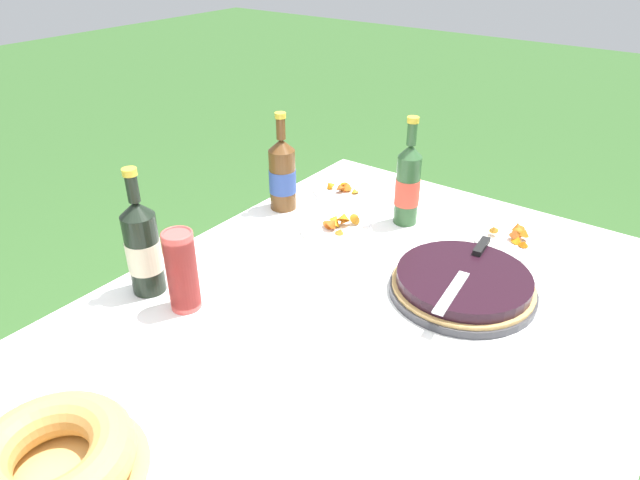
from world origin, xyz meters
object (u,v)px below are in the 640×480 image
object	(u,v)px
berry_tart	(463,284)
snack_plate_left	(337,226)
bundt_cake	(52,459)
cider_bottle_amber	(282,174)
serving_knife	(468,266)
cup_stack	(182,271)
snack_plate_near	(344,190)
juice_bottle_red	(143,247)
cider_bottle_green	(408,184)
snack_plate_right	(517,240)

from	to	relation	value
berry_tart	snack_plate_left	distance (m)	0.45
bundt_cake	cider_bottle_amber	bearing A→B (deg)	18.78
serving_knife	cup_stack	distance (m)	0.69
serving_knife	snack_plate_near	size ratio (longest dim) A/B	1.73
snack_plate_near	cup_stack	bearing A→B (deg)	-175.55
juice_bottle_red	cider_bottle_green	bearing A→B (deg)	-25.70
bundt_cake	cider_bottle_green	bearing A→B (deg)	-1.06
cider_bottle_amber	snack_plate_right	world-z (taller)	cider_bottle_amber
bundt_cake	cider_bottle_green	xyz separation A→B (m)	(1.14, -0.02, 0.08)
cider_bottle_green	snack_plate_left	size ratio (longest dim) A/B	1.51
bundt_cake	snack_plate_left	xyz separation A→B (m)	(0.98, 0.12, -0.03)
cup_stack	snack_plate_left	world-z (taller)	cup_stack
cup_stack	cider_bottle_green	world-z (taller)	cider_bottle_green
snack_plate_right	berry_tart	bearing A→B (deg)	176.09
bundt_cake	snack_plate_left	size ratio (longest dim) A/B	1.38
juice_bottle_red	snack_plate_left	bearing A→B (deg)	-20.07
bundt_cake	juice_bottle_red	world-z (taller)	juice_bottle_red
serving_knife	snack_plate_right	xyz separation A→B (m)	(0.29, -0.03, -0.05)
cider_bottle_green	snack_plate_near	distance (m)	0.30
juice_bottle_red	berry_tart	bearing A→B (deg)	-54.87
cider_bottle_green	snack_plate_near	world-z (taller)	cider_bottle_green
bundt_cake	cider_bottle_green	world-z (taller)	cider_bottle_green
cider_bottle_green	cider_bottle_amber	bearing A→B (deg)	111.56
cup_stack	cider_bottle_amber	xyz separation A→B (m)	(0.55, 0.15, 0.01)
juice_bottle_red	cup_stack	bearing A→B (deg)	-87.53
bundt_cake	snack_plate_near	distance (m)	1.23
bundt_cake	snack_plate_near	world-z (taller)	bundt_cake
serving_knife	cider_bottle_green	xyz separation A→B (m)	(0.22, 0.30, 0.06)
berry_tart	cider_bottle_green	xyz separation A→B (m)	(0.25, 0.30, 0.10)
serving_knife	juice_bottle_red	distance (m)	0.79
serving_knife	snack_plate_near	distance (m)	0.63
cider_bottle_green	snack_plate_near	size ratio (longest dim) A/B	1.52
berry_tart	snack_plate_right	xyz separation A→B (m)	(0.32, -0.02, -0.02)
snack_plate_right	cider_bottle_amber	bearing A→B (deg)	107.54
serving_knife	snack_plate_near	xyz separation A→B (m)	(0.28, 0.56, -0.05)
cider_bottle_green	juice_bottle_red	world-z (taller)	cider_bottle_green
berry_tart	juice_bottle_red	world-z (taller)	juice_bottle_red
bundt_cake	berry_tart	bearing A→B (deg)	-19.71
snack_plate_near	snack_plate_right	world-z (taller)	snack_plate_right
serving_knife	cider_bottle_amber	size ratio (longest dim) A/B	1.21
serving_knife	snack_plate_near	world-z (taller)	serving_knife
berry_tart	cider_bottle_amber	size ratio (longest dim) A/B	1.16
serving_knife	bundt_cake	bearing A→B (deg)	-25.18
serving_knife	juice_bottle_red	bearing A→B (deg)	-59.24
serving_knife	cider_bottle_green	world-z (taller)	cider_bottle_green
bundt_cake	snack_plate_left	world-z (taller)	bundt_cake
serving_knife	bundt_cake	world-z (taller)	bundt_cake
juice_bottle_red	snack_plate_near	xyz separation A→B (m)	(0.76, -0.07, -0.11)
bundt_cake	cider_bottle_green	size ratio (longest dim) A/B	0.92
juice_bottle_red	snack_plate_right	distance (m)	1.02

